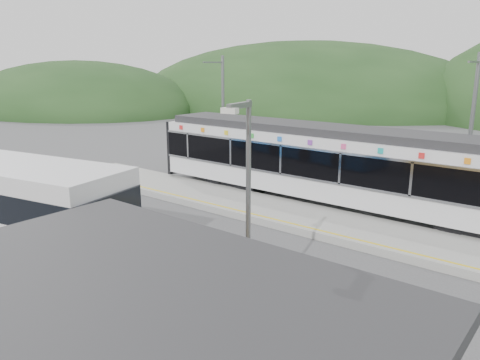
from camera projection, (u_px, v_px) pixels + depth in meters
The scene contains 8 objects.
ground at pixel (217, 232), 18.66m from camera, with size 120.00×120.00×0.00m, color #4C4C4F.
hills at pixel (418, 230), 18.93m from camera, with size 146.00×149.00×26.00m.
platform at pixel (265, 209), 21.13m from camera, with size 26.00×3.20×0.30m, color #9E9E99.
yellow_line at pixel (247, 213), 20.10m from camera, with size 26.00×0.10×0.01m, color yellow.
train at pixel (345, 165), 21.19m from camera, with size 20.44×3.01×3.74m.
catenary_mast_west at pixel (223, 112), 28.50m from camera, with size 0.18×1.80×7.00m.
catenary_mast_east at pixel (470, 133), 20.03m from camera, with size 0.18×1.80×7.00m.
lamp_post at pixel (245, 199), 10.96m from camera, with size 0.38×1.04×5.75m.
Camera 1 is at (11.70, -13.18, 6.54)m, focal length 35.00 mm.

